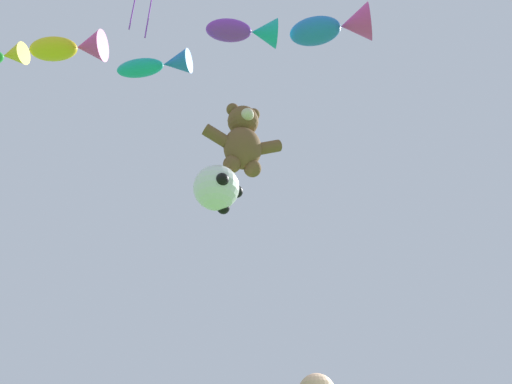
{
  "coord_description": "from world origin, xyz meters",
  "views": [
    {
      "loc": [
        -2.56,
        -1.83,
        1.0
      ],
      "look_at": [
        0.53,
        6.76,
        6.77
      ],
      "focal_mm": 35.0,
      "sensor_mm": 36.0,
      "label": 1
    }
  ],
  "objects_px": {
    "fish_kite_goldfin": "(72,48)",
    "fish_kite_violet": "(246,32)",
    "fish_kite_cobalt": "(335,28)",
    "fish_kite_teal": "(158,65)",
    "teddy_bear_kite": "(243,139)",
    "soccer_ball_kite": "(217,188)"
  },
  "relations": [
    {
      "from": "teddy_bear_kite",
      "to": "fish_kite_cobalt",
      "type": "height_order",
      "value": "fish_kite_cobalt"
    },
    {
      "from": "fish_kite_violet",
      "to": "fish_kite_teal",
      "type": "xyz_separation_m",
      "value": [
        -2.09,
        1.38,
        -0.67
      ]
    },
    {
      "from": "fish_kite_violet",
      "to": "fish_kite_teal",
      "type": "relative_size",
      "value": 0.97
    },
    {
      "from": "fish_kite_violet",
      "to": "soccer_ball_kite",
      "type": "bearing_deg",
      "value": -153.51
    },
    {
      "from": "fish_kite_violet",
      "to": "fish_kite_goldfin",
      "type": "bearing_deg",
      "value": 153.61
    },
    {
      "from": "fish_kite_goldfin",
      "to": "teddy_bear_kite",
      "type": "bearing_deg",
      "value": -28.83
    },
    {
      "from": "fish_kite_cobalt",
      "to": "fish_kite_teal",
      "type": "bearing_deg",
      "value": 149.86
    },
    {
      "from": "fish_kite_teal",
      "to": "fish_kite_cobalt",
      "type": "bearing_deg",
      "value": -30.14
    },
    {
      "from": "fish_kite_violet",
      "to": "fish_kite_cobalt",
      "type": "bearing_deg",
      "value": -26.7
    },
    {
      "from": "soccer_ball_kite",
      "to": "fish_kite_teal",
      "type": "xyz_separation_m",
      "value": [
        -1.39,
        1.73,
        4.75
      ]
    },
    {
      "from": "soccer_ball_kite",
      "to": "fish_kite_violet",
      "type": "distance_m",
      "value": 5.48
    },
    {
      "from": "fish_kite_violet",
      "to": "teddy_bear_kite",
      "type": "bearing_deg",
      "value": -120.12
    },
    {
      "from": "teddy_bear_kite",
      "to": "soccer_ball_kite",
      "type": "bearing_deg",
      "value": -164.45
    },
    {
      "from": "fish_kite_cobalt",
      "to": "fish_kite_goldfin",
      "type": "relative_size",
      "value": 1.0
    },
    {
      "from": "teddy_bear_kite",
      "to": "soccer_ball_kite",
      "type": "relative_size",
      "value": 1.84
    },
    {
      "from": "soccer_ball_kite",
      "to": "fish_kite_teal",
      "type": "relative_size",
      "value": 0.49
    },
    {
      "from": "fish_kite_goldfin",
      "to": "fish_kite_violet",
      "type": "bearing_deg",
      "value": -26.39
    },
    {
      "from": "fish_kite_teal",
      "to": "fish_kite_goldfin",
      "type": "distance_m",
      "value": 2.59
    },
    {
      "from": "soccer_ball_kite",
      "to": "fish_kite_teal",
      "type": "height_order",
      "value": "fish_kite_teal"
    },
    {
      "from": "teddy_bear_kite",
      "to": "fish_kite_cobalt",
      "type": "xyz_separation_m",
      "value": [
        2.23,
        -0.88,
        3.7
      ]
    },
    {
      "from": "teddy_bear_kite",
      "to": "fish_kite_teal",
      "type": "height_order",
      "value": "fish_kite_teal"
    },
    {
      "from": "soccer_ball_kite",
      "to": "fish_kite_cobalt",
      "type": "distance_m",
      "value": 6.0
    }
  ]
}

